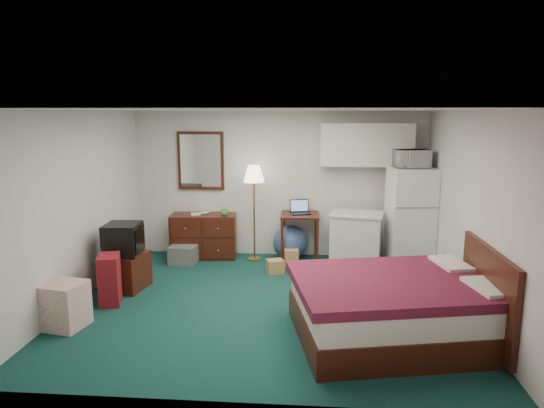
# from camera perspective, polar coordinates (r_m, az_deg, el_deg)

# --- Properties ---
(floor) EXTENTS (5.00, 4.50, 0.01)m
(floor) POSITION_cam_1_polar(r_m,az_deg,el_deg) (6.52, -0.52, -11.53)
(floor) COLOR #0A2C2C
(floor) RESTS_ON ground
(ceiling) EXTENTS (5.00, 4.50, 0.01)m
(ceiling) POSITION_cam_1_polar(r_m,az_deg,el_deg) (6.03, -0.56, 11.03)
(ceiling) COLOR silver
(ceiling) RESTS_ON walls
(walls) EXTENTS (5.01, 4.51, 2.50)m
(walls) POSITION_cam_1_polar(r_m,az_deg,el_deg) (6.15, -0.54, -0.69)
(walls) COLOR silver
(walls) RESTS_ON floor
(mirror) EXTENTS (0.80, 0.06, 1.00)m
(mirror) POSITION_cam_1_polar(r_m,az_deg,el_deg) (8.48, -8.37, 5.07)
(mirror) COLOR white
(mirror) RESTS_ON walls
(upper_cabinets) EXTENTS (1.50, 0.35, 0.70)m
(upper_cabinets) POSITION_cam_1_polar(r_m,az_deg,el_deg) (8.15, 11.04, 6.88)
(upper_cabinets) COLOR silver
(upper_cabinets) RESTS_ON walls
(headboard) EXTENTS (0.06, 1.56, 1.00)m
(headboard) POSITION_cam_1_polar(r_m,az_deg,el_deg) (5.80, 23.99, -9.54)
(headboard) COLOR black
(headboard) RESTS_ON walls
(dresser) EXTENTS (1.14, 0.59, 0.75)m
(dresser) POSITION_cam_1_polar(r_m,az_deg,el_deg) (8.45, -8.02, -3.72)
(dresser) COLOR black
(dresser) RESTS_ON floor
(floor_lamp) EXTENTS (0.37, 0.37, 1.61)m
(floor_lamp) POSITION_cam_1_polar(r_m,az_deg,el_deg) (8.14, -2.11, -1.08)
(floor_lamp) COLOR #C98C3F
(floor_lamp) RESTS_ON floor
(desk) EXTENTS (0.64, 0.64, 0.80)m
(desk) POSITION_cam_1_polar(r_m,az_deg,el_deg) (8.20, 3.28, -3.90)
(desk) COLOR black
(desk) RESTS_ON floor
(exercise_ball) EXTENTS (0.71, 0.71, 0.59)m
(exercise_ball) POSITION_cam_1_polar(r_m,az_deg,el_deg) (8.26, 2.15, -4.55)
(exercise_ball) COLOR navy
(exercise_ball) RESTS_ON floor
(kitchen_counter) EXTENTS (0.88, 0.74, 0.85)m
(kitchen_counter) POSITION_cam_1_polar(r_m,az_deg,el_deg) (7.99, 9.86, -4.25)
(kitchen_counter) COLOR silver
(kitchen_counter) RESTS_ON floor
(fridge) EXTENTS (0.73, 0.73, 1.62)m
(fridge) POSITION_cam_1_polar(r_m,az_deg,el_deg) (8.01, 15.91, -1.63)
(fridge) COLOR white
(fridge) RESTS_ON floor
(bed) EXTENTS (2.38, 2.02, 0.67)m
(bed) POSITION_cam_1_polar(r_m,az_deg,el_deg) (5.63, 14.17, -11.88)
(bed) COLOR #461323
(bed) RESTS_ON floor
(tv_stand) EXTENTS (0.60, 0.64, 0.51)m
(tv_stand) POSITION_cam_1_polar(r_m,az_deg,el_deg) (7.22, -16.79, -7.57)
(tv_stand) COLOR black
(tv_stand) RESTS_ON floor
(suitcase) EXTENTS (0.35, 0.45, 0.65)m
(suitcase) POSITION_cam_1_polar(r_m,az_deg,el_deg) (6.72, -18.56, -8.42)
(suitcase) COLOR #591013
(suitcase) RESTS_ON floor
(retail_box) EXTENTS (0.50, 0.50, 0.53)m
(retail_box) POSITION_cam_1_polar(r_m,az_deg,el_deg) (6.22, -23.17, -10.90)
(retail_box) COLOR white
(retail_box) RESTS_ON floor
(file_bin) EXTENTS (0.45, 0.35, 0.30)m
(file_bin) POSITION_cam_1_polar(r_m,az_deg,el_deg) (8.18, -10.40, -5.91)
(file_bin) COLOR slate
(file_bin) RESTS_ON floor
(cardboard_box_a) EXTENTS (0.30, 0.28, 0.21)m
(cardboard_box_a) POSITION_cam_1_polar(r_m,az_deg,el_deg) (7.62, 0.38, -7.35)
(cardboard_box_a) COLOR #AB8544
(cardboard_box_a) RESTS_ON floor
(cardboard_box_b) EXTENTS (0.26, 0.30, 0.27)m
(cardboard_box_b) POSITION_cam_1_polar(r_m,az_deg,el_deg) (8.01, 2.25, -6.22)
(cardboard_box_b) COLOR #AB8544
(cardboard_box_b) RESTS_ON floor
(laptop) EXTENTS (0.37, 0.33, 0.22)m
(laptop) POSITION_cam_1_polar(r_m,az_deg,el_deg) (8.09, 3.38, -0.40)
(laptop) COLOR black
(laptop) RESTS_ON desk
(crt_tv) EXTENTS (0.50, 0.54, 0.44)m
(crt_tv) POSITION_cam_1_polar(r_m,az_deg,el_deg) (7.07, -17.14, -3.97)
(crt_tv) COLOR black
(crt_tv) RESTS_ON tv_stand
(microwave) EXTENTS (0.56, 0.39, 0.34)m
(microwave) POSITION_cam_1_polar(r_m,az_deg,el_deg) (7.86, 16.13, 5.39)
(microwave) COLOR white
(microwave) RESTS_ON fridge
(book_a) EXTENTS (0.15, 0.07, 0.21)m
(book_a) POSITION_cam_1_polar(r_m,az_deg,el_deg) (8.34, -9.54, -0.55)
(book_a) COLOR #AB8544
(book_a) RESTS_ON dresser
(book_b) EXTENTS (0.15, 0.04, 0.21)m
(book_b) POSITION_cam_1_polar(r_m,az_deg,el_deg) (8.48, -8.43, -0.37)
(book_b) COLOR #AB8544
(book_b) RESTS_ON dresser
(mug) EXTENTS (0.14, 0.11, 0.13)m
(mug) POSITION_cam_1_polar(r_m,az_deg,el_deg) (8.22, -5.61, -0.91)
(mug) COLOR #4B9944
(mug) RESTS_ON dresser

